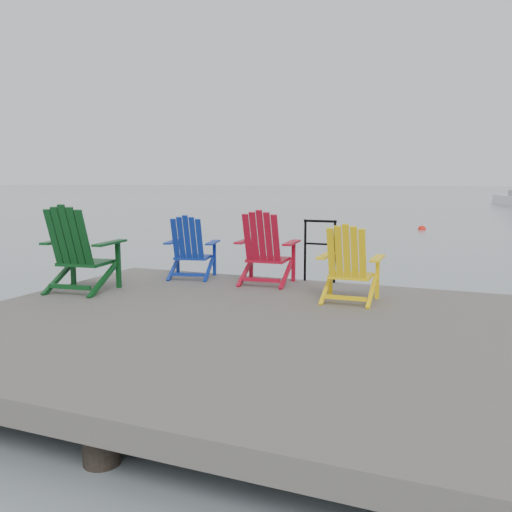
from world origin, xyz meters
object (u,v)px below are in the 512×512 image
at_px(chair_blue, 191,247).
at_px(chair_yellow, 349,263).
at_px(chair_red, 266,248).
at_px(buoy_b, 422,230).
at_px(handrail, 320,245).
at_px(chair_green, 79,249).

xyz_separation_m(chair_blue, chair_yellow, (2.55, -0.69, 0.00)).
relative_size(chair_red, chair_yellow, 1.10).
xyz_separation_m(chair_yellow, buoy_b, (-0.66, 16.29, -0.97)).
distance_m(handrail, buoy_b, 15.16).
height_order(chair_red, chair_yellow, chair_red).
distance_m(chair_green, chair_yellow, 3.49).
height_order(chair_green, chair_red, chair_green).
relative_size(handrail, chair_yellow, 0.96).
height_order(handrail, chair_blue, chair_blue).
xyz_separation_m(chair_green, chair_red, (2.07, 1.41, -0.05)).
relative_size(chair_green, chair_blue, 1.21).
distance_m(handrail, chair_yellow, 1.36).
bearing_deg(chair_green, chair_yellow, 4.83).
bearing_deg(chair_blue, buoy_b, 69.03).
bearing_deg(chair_yellow, handrail, 119.18).
height_order(chair_yellow, buoy_b, chair_yellow).
bearing_deg(buoy_b, chair_blue, -96.90).
xyz_separation_m(chair_blue, buoy_b, (1.89, 15.60, -0.97)).
bearing_deg(chair_yellow, chair_red, 151.65).
bearing_deg(buoy_b, chair_red, -92.50).
bearing_deg(buoy_b, handrail, -90.11).
bearing_deg(chair_green, buoy_b, 73.58).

